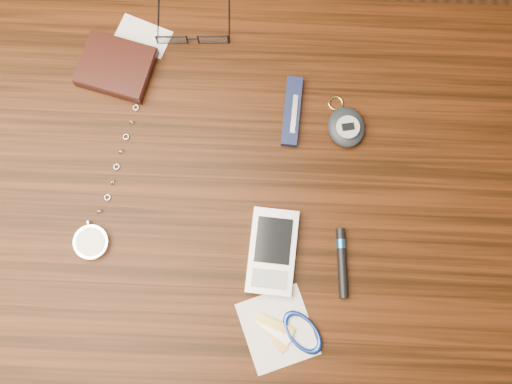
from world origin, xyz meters
TOP-DOWN VIEW (x-y plane):
  - ground at (0.00, 0.00)m, footprint 3.80×3.80m
  - desk at (0.00, 0.00)m, footprint 1.00×0.70m
  - wallet_and_card at (-0.16, 0.23)m, footprint 0.14×0.14m
  - eyeglasses at (-0.05, 0.28)m, footprint 0.11×0.12m
  - gold_ring at (0.16, 0.19)m, footprint 0.03×0.03m
  - pocket_watch at (-0.17, -0.02)m, footprint 0.07×0.32m
  - pda_phone at (0.08, -0.03)m, footprint 0.07×0.12m
  - pedometer at (0.17, 0.15)m, footprint 0.06×0.07m
  - notepad_keys at (0.10, -0.14)m, footprint 0.13×0.12m
  - pocket_knife at (0.10, 0.17)m, footprint 0.03×0.10m
  - black_blue_pen at (0.17, -0.04)m, footprint 0.02×0.10m

SIDE VIEW (x-z plane):
  - ground at x=0.00m, z-range 0.00..0.00m
  - desk at x=0.00m, z-range 0.27..1.02m
  - gold_ring at x=0.16m, z-range 0.75..0.75m
  - notepad_keys at x=0.10m, z-range 0.75..0.76m
  - pocket_watch at x=-0.17m, z-range 0.75..0.76m
  - black_blue_pen at x=0.17m, z-range 0.75..0.76m
  - pocket_knife at x=0.10m, z-range 0.75..0.76m
  - pda_phone at x=0.08m, z-range 0.75..0.77m
  - eyeglasses at x=-0.05m, z-range 0.75..0.77m
  - pedometer at x=0.17m, z-range 0.75..0.77m
  - wallet_and_card at x=-0.16m, z-range 0.75..0.77m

